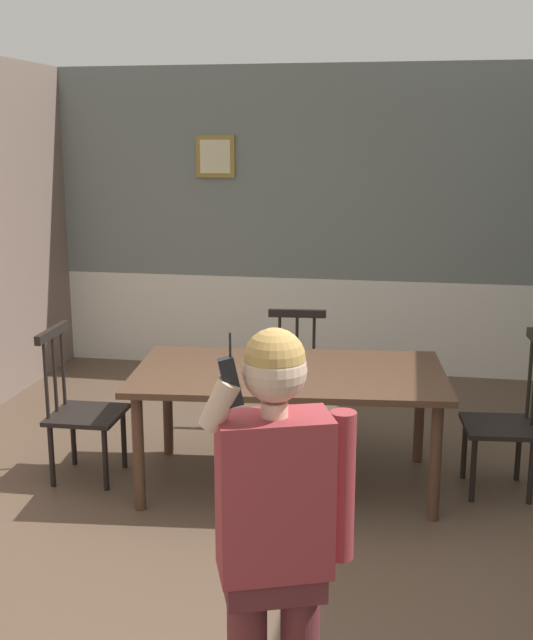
% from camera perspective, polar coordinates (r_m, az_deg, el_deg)
% --- Properties ---
extents(ground_plane, '(8.05, 8.05, 0.00)m').
position_cam_1_polar(ground_plane, '(4.54, -1.67, -16.49)').
color(ground_plane, brown).
extents(room_back_partition, '(5.22, 0.17, 2.88)m').
position_cam_1_polar(room_back_partition, '(7.62, 3.93, 6.62)').
color(room_back_partition, slate).
rests_on(room_back_partition, ground_plane).
extents(dining_table, '(2.07, 1.27, 0.78)m').
position_cam_1_polar(dining_table, '(5.12, 1.62, -4.45)').
color(dining_table, '#4C3323').
rests_on(dining_table, ground_plane).
extents(chair_near_window, '(0.47, 0.47, 1.02)m').
position_cam_1_polar(chair_near_window, '(5.44, -13.15, -6.22)').
color(chair_near_window, black).
rests_on(chair_near_window, ground_plane).
extents(chair_by_doorway, '(0.48, 0.48, 0.94)m').
position_cam_1_polar(chair_by_doorway, '(6.08, 2.07, -4.02)').
color(chair_by_doorway, black).
rests_on(chair_by_doorway, ground_plane).
extents(chair_at_table_head, '(0.48, 0.48, 1.04)m').
position_cam_1_polar(chair_at_table_head, '(5.31, 16.76, -6.90)').
color(chair_at_table_head, black).
rests_on(chair_at_table_head, ground_plane).
extents(person_figure, '(0.50, 0.33, 1.64)m').
position_cam_1_polar(person_figure, '(2.79, 0.69, -14.90)').
color(person_figure, brown).
rests_on(person_figure, ground_plane).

